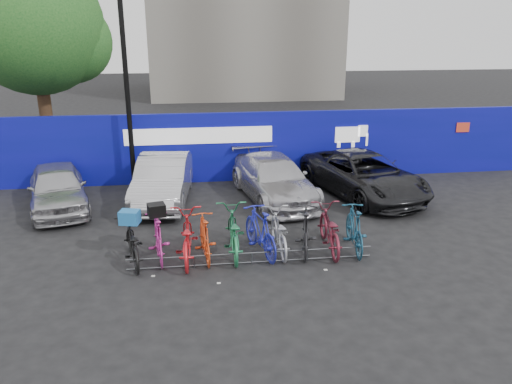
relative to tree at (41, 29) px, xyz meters
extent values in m
plane|color=black|center=(6.77, -10.06, -5.07)|extent=(100.00, 100.00, 0.00)
cube|color=#091080|center=(6.77, -4.06, -3.87)|extent=(22.00, 0.15, 2.40)
cube|color=white|center=(5.77, -4.16, -3.42)|extent=(5.00, 0.02, 0.55)
cube|color=white|center=(10.97, -4.16, -3.52)|extent=(1.20, 0.02, 0.90)
cube|color=#E53F28|center=(15.27, -4.16, -3.37)|extent=(0.50, 0.02, 0.35)
cylinder|color=#382314|center=(-0.23, -0.06, -3.07)|extent=(0.50, 0.50, 4.00)
sphere|color=#174C1B|center=(-0.23, -0.06, 0.13)|extent=(5.20, 5.20, 5.20)
sphere|color=#174C1B|center=(0.97, 0.24, -0.47)|extent=(3.20, 3.20, 3.20)
cylinder|color=black|center=(3.57, -4.66, -2.07)|extent=(0.16, 0.16, 6.00)
cylinder|color=#595B60|center=(6.77, -10.66, -4.79)|extent=(5.60, 0.03, 0.03)
cylinder|color=#595B60|center=(6.77, -10.66, -5.02)|extent=(5.60, 0.03, 0.03)
cylinder|color=#595B60|center=(4.17, -10.66, -4.93)|extent=(0.03, 0.03, 0.28)
cylinder|color=#595B60|center=(5.47, -10.66, -4.93)|extent=(0.03, 0.03, 0.28)
cylinder|color=#595B60|center=(6.77, -10.66, -4.93)|extent=(0.03, 0.03, 0.28)
cylinder|color=#595B60|center=(8.07, -10.66, -4.93)|extent=(0.03, 0.03, 0.28)
cylinder|color=#595B60|center=(9.37, -10.66, -4.93)|extent=(0.03, 0.03, 0.28)
imported|color=#ABABB0|center=(1.55, -6.29, -4.40)|extent=(2.56, 4.18, 1.33)
imported|color=#AAAAAF|center=(4.60, -6.01, -4.37)|extent=(1.86, 4.38, 1.41)
imported|color=#B6B5BA|center=(8.01, -6.21, -4.41)|extent=(2.61, 4.80, 1.32)
imported|color=black|center=(10.90, -6.22, -4.39)|extent=(3.54, 5.34, 1.36)
imported|color=black|center=(4.08, -10.21, -4.59)|extent=(1.02, 1.93, 0.96)
imported|color=#CC2E97|center=(4.67, -10.05, -4.54)|extent=(0.73, 1.82, 1.06)
imported|color=red|center=(5.31, -10.18, -4.52)|extent=(0.76, 2.10, 1.10)
imported|color=#E1491B|center=(5.73, -10.17, -4.55)|extent=(0.64, 1.76, 1.04)
imported|color=#247E4C|center=(6.41, -10.02, -4.52)|extent=(0.77, 2.12, 1.11)
imported|color=#2329BB|center=(7.04, -10.11, -4.50)|extent=(0.99, 1.97, 1.14)
imported|color=#A1A3A8|center=(7.50, -10.02, -4.57)|extent=(0.68, 1.89, 0.99)
imported|color=black|center=(8.13, -10.15, -4.51)|extent=(0.90, 1.91, 1.11)
imported|color=maroon|center=(8.72, -10.10, -4.54)|extent=(0.80, 2.05, 1.06)
imported|color=navy|center=(9.32, -10.19, -4.52)|extent=(0.71, 1.87, 1.10)
cube|color=#206AB1|center=(4.08, -10.21, -3.95)|extent=(0.49, 0.41, 0.30)
cube|color=black|center=(4.67, -10.05, -3.87)|extent=(0.45, 0.43, 0.28)
camera|label=1|loc=(5.54, -20.88, 0.09)|focal=35.00mm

